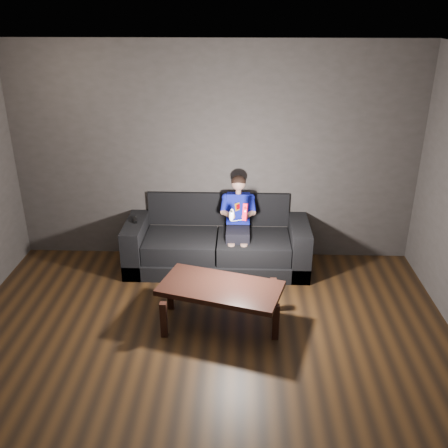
{
  "coord_description": "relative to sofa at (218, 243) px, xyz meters",
  "views": [
    {
      "loc": [
        0.33,
        -3.41,
        3.07
      ],
      "look_at": [
        0.15,
        1.55,
        0.85
      ],
      "focal_mm": 40.0,
      "sensor_mm": 36.0,
      "label": 1
    }
  ],
  "objects": [
    {
      "name": "sofa",
      "position": [
        0.0,
        0.0,
        0.0
      ],
      "size": [
        2.24,
        0.97,
        0.86
      ],
      "color": "black",
      "rests_on": "floor"
    },
    {
      "name": "back_wall",
      "position": [
        -0.05,
        0.28,
        1.07
      ],
      "size": [
        5.0,
        0.04,
        2.7
      ],
      "primitive_type": "cube",
      "color": "#383331",
      "rests_on": "ground"
    },
    {
      "name": "coffee_table",
      "position": [
        0.09,
        -1.29,
        0.1
      ],
      "size": [
        1.34,
        0.93,
        0.44
      ],
      "color": "black",
      "rests_on": "floor"
    },
    {
      "name": "wii_remote_red",
      "position": [
        0.33,
        -0.47,
        0.63
      ],
      "size": [
        0.07,
        0.08,
        0.2
      ],
      "color": "red",
      "rests_on": "child"
    },
    {
      "name": "child",
      "position": [
        0.25,
        -0.07,
        0.43
      ],
      "size": [
        0.42,
        0.52,
        1.04
      ],
      "color": "black",
      "rests_on": "sofa"
    },
    {
      "name": "wii_remote_black",
      "position": [
        -1.01,
        -0.08,
        0.34
      ],
      "size": [
        0.08,
        0.16,
        0.03
      ],
      "color": "black",
      "rests_on": "sofa"
    },
    {
      "name": "nunchuk_white",
      "position": [
        0.18,
        -0.46,
        0.59
      ],
      "size": [
        0.08,
        0.1,
        0.15
      ],
      "color": "white",
      "rests_on": "child"
    },
    {
      "name": "ceiling",
      "position": [
        -0.05,
        -2.22,
        2.42
      ],
      "size": [
        5.0,
        5.0,
        0.02
      ],
      "primitive_type": "cube",
      "color": "beige",
      "rests_on": "back_wall"
    },
    {
      "name": "floor",
      "position": [
        -0.05,
        -2.22,
        -0.28
      ],
      "size": [
        5.0,
        5.0,
        0.0
      ],
      "primitive_type": "plane",
      "color": "black",
      "rests_on": "ground"
    }
  ]
}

